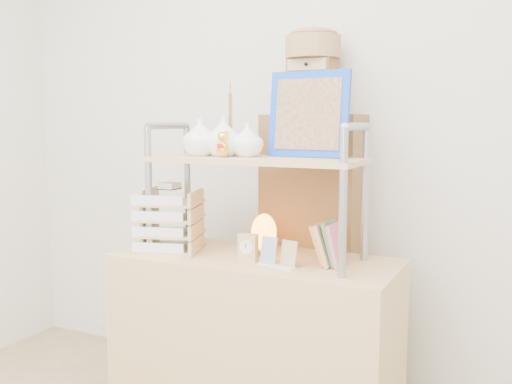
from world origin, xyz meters
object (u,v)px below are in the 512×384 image
(salt_lamp, at_px, (264,233))
(letter_tray, at_px, (171,223))
(cabinet, at_px, (312,258))
(desk, at_px, (255,342))

(salt_lamp, bearing_deg, letter_tray, -162.81)
(letter_tray, bearing_deg, salt_lamp, 17.19)
(cabinet, bearing_deg, desk, -107.53)
(cabinet, bearing_deg, salt_lamp, -110.12)
(letter_tray, distance_m, salt_lamp, 0.42)
(letter_tray, relative_size, salt_lamp, 1.74)
(letter_tray, bearing_deg, cabinet, 39.48)
(letter_tray, bearing_deg, desk, 7.36)
(cabinet, relative_size, letter_tray, 4.43)
(cabinet, relative_size, salt_lamp, 7.71)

